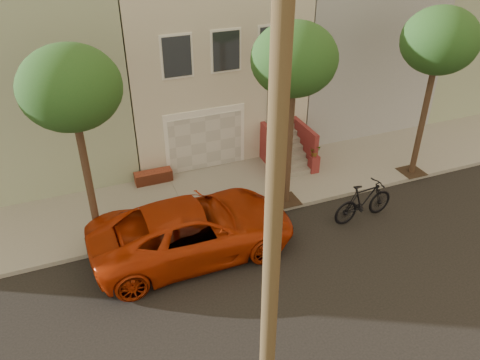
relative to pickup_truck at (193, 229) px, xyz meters
name	(u,v)px	position (x,y,z in m)	size (l,w,h in m)	color
ground	(314,282)	(2.80, -2.60, -0.87)	(90.00, 90.00, 0.00)	black
sidewalk	(245,188)	(2.80, 2.75, -0.79)	(40.00, 3.70, 0.15)	gray
house_row	(195,51)	(2.80, 8.59, 2.78)	(33.10, 11.70, 7.00)	#BFB5A3
tree_left	(71,89)	(-2.70, 1.30, 4.39)	(2.70, 2.57, 6.30)	#2D2116
tree_mid	(294,61)	(3.80, 1.30, 4.39)	(2.70, 2.57, 6.30)	#2D2116
tree_right	(440,42)	(9.30, 1.30, 4.39)	(2.70, 2.57, 6.30)	#2D2116
pickup_truck	(193,229)	(0.00, 0.00, 0.00)	(2.88, 6.25, 1.74)	#AE2C09
motorcycle	(364,201)	(5.84, -0.43, -0.16)	(0.66, 2.35, 1.41)	black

